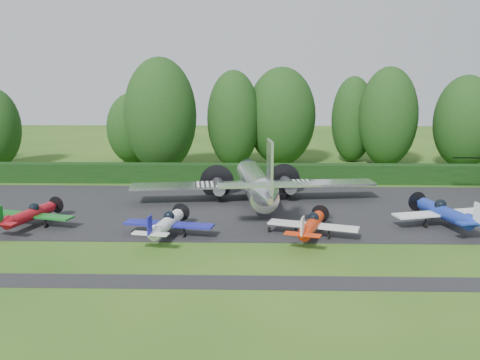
{
  "coord_description": "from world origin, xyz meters",
  "views": [
    {
      "loc": [
        -0.03,
        -34.04,
        11.66
      ],
      "look_at": [
        -1.1,
        10.31,
        2.5
      ],
      "focal_mm": 40.0,
      "sensor_mm": 36.0,
      "label": 1
    }
  ],
  "objects_px": {
    "transport_plane": "(255,184)",
    "light_plane_orange": "(312,225)",
    "light_plane_blue": "(445,213)",
    "light_plane_red": "(30,215)",
    "light_plane_white": "(166,224)"
  },
  "relations": [
    {
      "from": "light_plane_white",
      "to": "light_plane_blue",
      "type": "relative_size",
      "value": 0.87
    },
    {
      "from": "light_plane_red",
      "to": "light_plane_orange",
      "type": "height_order",
      "value": "light_plane_red"
    },
    {
      "from": "transport_plane",
      "to": "light_plane_white",
      "type": "height_order",
      "value": "transport_plane"
    },
    {
      "from": "light_plane_blue",
      "to": "transport_plane",
      "type": "bearing_deg",
      "value": 170.21
    },
    {
      "from": "transport_plane",
      "to": "light_plane_red",
      "type": "xyz_separation_m",
      "value": [
        -16.95,
        -7.22,
        -0.93
      ]
    },
    {
      "from": "transport_plane",
      "to": "light_plane_orange",
      "type": "distance_m",
      "value": 10.22
    },
    {
      "from": "light_plane_white",
      "to": "light_plane_orange",
      "type": "height_order",
      "value": "light_plane_white"
    },
    {
      "from": "light_plane_blue",
      "to": "light_plane_white",
      "type": "bearing_deg",
      "value": -157.05
    },
    {
      "from": "transport_plane",
      "to": "light_plane_red",
      "type": "height_order",
      "value": "transport_plane"
    },
    {
      "from": "light_plane_orange",
      "to": "light_plane_blue",
      "type": "bearing_deg",
      "value": -1.74
    },
    {
      "from": "light_plane_red",
      "to": "transport_plane",
      "type": "bearing_deg",
      "value": 7.72
    },
    {
      "from": "light_plane_blue",
      "to": "light_plane_orange",
      "type": "bearing_deg",
      "value": -149.35
    },
    {
      "from": "light_plane_orange",
      "to": "light_plane_blue",
      "type": "distance_m",
      "value": 10.64
    },
    {
      "from": "light_plane_red",
      "to": "light_plane_white",
      "type": "height_order",
      "value": "light_plane_white"
    },
    {
      "from": "light_plane_blue",
      "to": "light_plane_red",
      "type": "bearing_deg",
      "value": -163.76
    }
  ]
}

